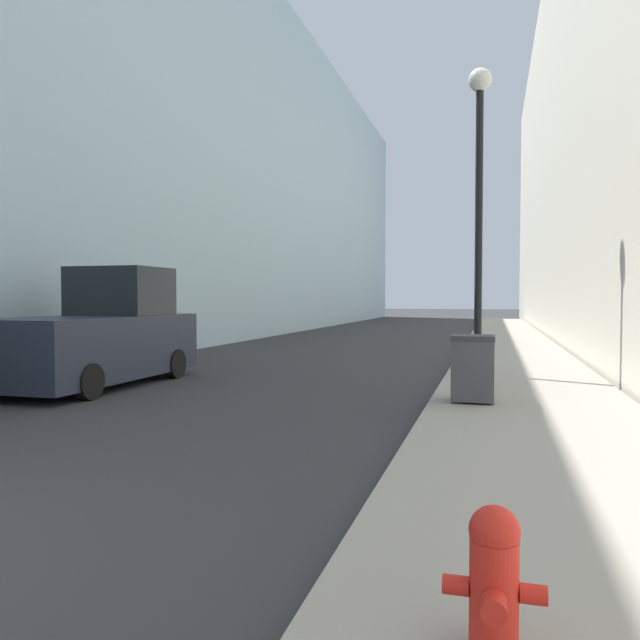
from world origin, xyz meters
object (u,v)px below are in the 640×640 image
Objects in this scene: fire_hydrant at (494,575)px; trash_bin at (473,368)px; pickup_truck at (102,336)px; lamppost at (479,182)px.

fire_hydrant is 0.65× the size of trash_bin.
pickup_truck is at bearing 133.55° from fire_hydrant.
lamppost is (-0.32, 10.61, 3.69)m from fire_hydrant.
pickup_truck reaches higher than fire_hydrant.
trash_bin is at bearing -89.79° from lamppost.
fire_hydrant is 11.11m from pickup_truck.
lamppost is at bearing 90.21° from trash_bin.
trash_bin is at bearing -8.17° from pickup_truck.
lamppost is 1.30× the size of pickup_truck.
trash_bin is 7.42m from pickup_truck.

